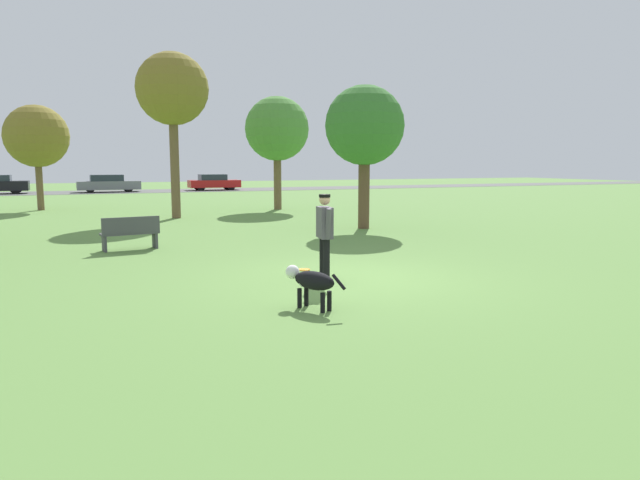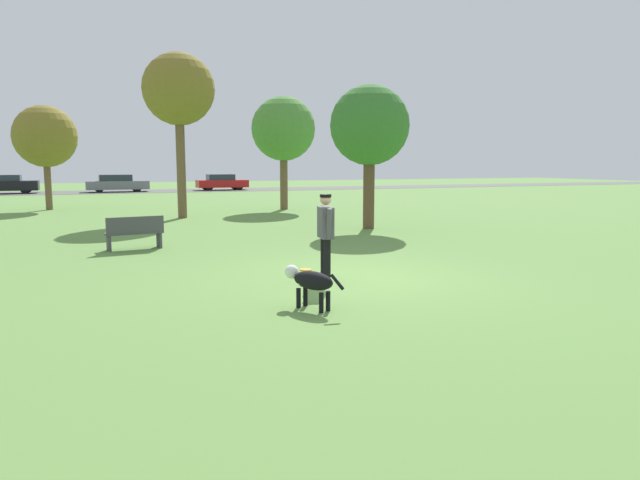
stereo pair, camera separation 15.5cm
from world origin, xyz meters
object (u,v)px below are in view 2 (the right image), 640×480
Objects in this scene: tree_far_left at (45,137)px; park_bench at (135,232)px; tree_mid_center at (179,91)px; tree_far_right at (283,129)px; parked_car_black at (6,184)px; person at (326,230)px; frisbee at (306,270)px; parked_car_red at (222,182)px; parked_car_grey at (117,183)px; dog at (310,281)px; tree_near_right at (370,127)px.

park_bench is at bearing -79.33° from tree_far_left.
tree_mid_center is 4.45× the size of park_bench.
parked_car_black is at bearing 123.79° from tree_far_right.
tree_mid_center is (5.17, -6.44, 1.57)m from tree_far_left.
park_bench is (6.48, -31.65, -0.23)m from parked_car_black.
person reaches higher than frisbee.
person is 0.30× the size of tree_far_right.
person is 14.11m from tree_mid_center.
tree_far_left is 0.75× the size of tree_mid_center.
parked_car_red reaches higher than frisbee.
park_bench is (-1.04, -31.32, -0.20)m from parked_car_grey.
dog is at bearing -77.79° from tree_far_left.
tree_mid_center is at bearing -28.38° from dog.
frisbee is 0.05× the size of tree_far_left.
dog is at bearing -91.73° from tree_mid_center.
tree_near_right is 0.97× the size of tree_far_left.
tree_near_right is 0.89× the size of tree_far_right.
dog is at bearing -109.50° from frisbee.
tree_far_left is 17.68m from parked_car_black.
tree_near_right is at bearing -92.77° from parked_car_red.
dog is 39.72m from parked_car_black.
tree_near_right is 8.19m from tree_mid_center.
frisbee is 8.43m from tree_near_right.
tree_far_left reaches higher than parked_car_red.
parked_car_grey is at bearing 77.22° from tree_far_left.
parked_car_black reaches higher than parked_car_grey.
tree_far_right reaches higher than dog.
tree_far_right is 13.49m from park_bench.
dog is at bearing 97.43° from park_bench.
parked_car_grey is at bearing 102.58° from tree_near_right.
tree_far_right is (4.59, 16.08, 2.78)m from person.
tree_mid_center is at bearing -105.87° from parked_car_red.
dog is at bearing -77.66° from parked_car_black.
tree_far_left is 3.34× the size of park_bench.
parked_car_grey is (-1.37, 23.17, -4.30)m from tree_mid_center.
parked_car_red is at bearing 73.90° from tree_mid_center.
person is at bearing -87.74° from tree_mid_center.
frisbee is 0.05× the size of tree_near_right.
parked_car_black is at bearing -86.27° from park_bench.
person reaches higher than parked_car_grey.
frisbee is at bearing -99.54° from parked_car_red.
parked_car_red is at bearing 0.50° from person.
park_bench is at bearing -165.21° from tree_near_right.
dog reaches higher than frisbee.
parked_car_grey is (-6.54, 29.32, -2.70)m from tree_near_right.
parked_car_black is (-3.73, 17.07, -2.70)m from tree_far_left.
tree_far_right reaches higher than tree_near_right.
person reaches higher than parked_car_red.
tree_far_right is 21.83m from parked_car_grey.
tree_mid_center is 24.58m from parked_car_red.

